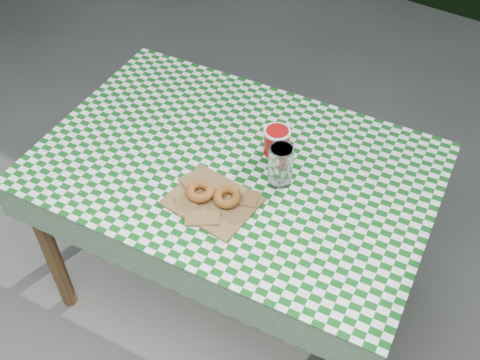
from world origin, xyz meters
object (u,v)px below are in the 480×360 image
object	(u,v)px
table	(235,233)
coffee_mug	(277,141)
paper_bag	(213,201)
drinking_glass	(280,165)

from	to	relation	value
table	coffee_mug	xyz separation A→B (m)	(0.09, 0.13, 0.43)
paper_bag	drinking_glass	world-z (taller)	drinking_glass
coffee_mug	table	bearing A→B (deg)	-107.87
table	drinking_glass	distance (m)	0.48
table	paper_bag	world-z (taller)	paper_bag
paper_bag	coffee_mug	xyz separation A→B (m)	(0.05, 0.31, 0.04)
paper_bag	drinking_glass	size ratio (longest dim) A/B	1.85
paper_bag	drinking_glass	distance (m)	0.25
table	coffee_mug	world-z (taller)	coffee_mug
drinking_glass	coffee_mug	bearing A→B (deg)	125.39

